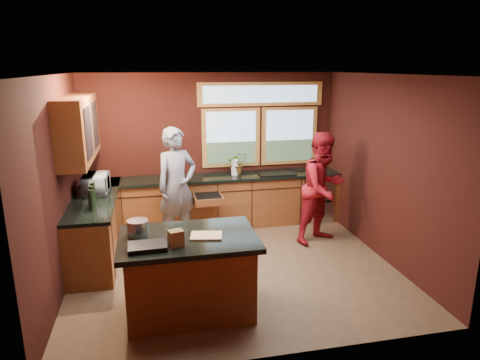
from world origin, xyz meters
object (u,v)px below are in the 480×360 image
object	(u,v)px
person_grey	(177,186)
stock_pot	(138,228)
cutting_board	(206,236)
person_red	(323,188)
island	(189,274)

from	to	relation	value
person_grey	stock_pot	distance (m)	2.03
person_grey	stock_pot	world-z (taller)	person_grey
person_grey	stock_pot	xyz separation A→B (m)	(-0.57, -1.95, 0.09)
person_grey	cutting_board	bearing A→B (deg)	-110.09
person_grey	person_red	bearing A→B (deg)	-35.45
island	stock_pot	bearing A→B (deg)	164.74
island	cutting_board	xyz separation A→B (m)	(0.20, -0.05, 0.48)
island	person_grey	bearing A→B (deg)	89.47
person_red	stock_pot	xyz separation A→B (m)	(-2.88, -1.52, 0.13)
island	person_grey	size ratio (longest dim) A/B	0.82
person_red	cutting_board	xyz separation A→B (m)	(-2.13, -1.72, 0.05)
person_red	stock_pot	world-z (taller)	person_red
person_grey	person_red	size ratio (longest dim) A/B	1.05
island	person_grey	xyz separation A→B (m)	(0.02, 2.10, 0.47)
person_grey	cutting_board	distance (m)	2.16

